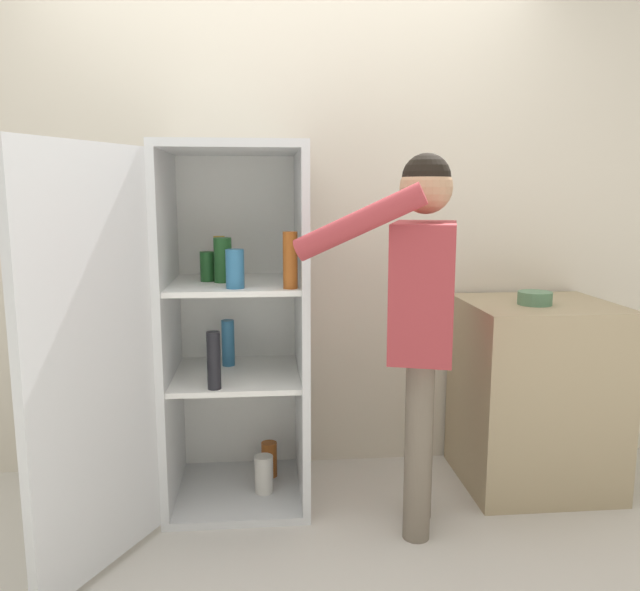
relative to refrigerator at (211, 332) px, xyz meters
The scene contains 6 objects.
ground_plane 1.03m from the refrigerator, 56.38° to the right, with size 12.00×12.00×0.00m, color beige.
wall_back 0.73m from the refrigerator, 52.18° to the left, with size 7.00×0.06×2.55m.
refrigerator is the anchor object (origin of this frame).
person 0.94m from the refrigerator, 18.08° to the right, with size 0.73×0.56×1.58m.
counter 1.60m from the refrigerator, ahead, with size 0.69×0.64×0.91m.
bowl 1.51m from the refrigerator, ahead, with size 0.16×0.16×0.06m.
Camera 1 is at (-0.11, -2.22, 1.43)m, focal length 35.00 mm.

